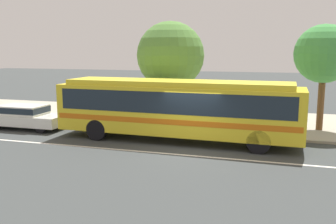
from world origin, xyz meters
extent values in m
plane|color=#383C3C|center=(0.00, 0.00, 0.00)|extent=(120.00, 120.00, 0.00)
cube|color=#A49C88|center=(0.00, 6.85, 0.06)|extent=(60.00, 8.00, 0.12)
cube|color=silver|center=(0.00, -0.80, 0.00)|extent=(56.00, 0.16, 0.01)
cube|color=gold|center=(-1.02, 1.50, 1.53)|extent=(11.51, 2.74, 2.20)
cube|color=gold|center=(-1.02, 1.50, 2.75)|extent=(10.59, 2.42, 0.24)
cube|color=#19232D|center=(-1.02, 1.50, 1.97)|extent=(10.83, 2.75, 0.97)
cube|color=#C35F0E|center=(-1.02, 1.50, 1.13)|extent=(11.28, 2.76, 0.24)
cube|color=#19232D|center=(4.66, 1.36, 1.97)|extent=(0.17, 2.17, 1.06)
cylinder|color=black|center=(2.90, 2.50, 0.50)|extent=(1.01, 0.30, 1.00)
cylinder|color=black|center=(2.85, 0.32, 0.50)|extent=(1.01, 0.30, 1.00)
cylinder|color=black|center=(-4.66, 2.68, 0.50)|extent=(1.01, 0.30, 1.00)
cylinder|color=black|center=(-4.71, 0.50, 0.50)|extent=(1.01, 0.30, 1.00)
cube|color=silver|center=(-9.63, 1.77, 0.52)|extent=(4.38, 1.80, 0.55)
cube|color=silver|center=(-9.85, 1.77, 1.04)|extent=(2.46, 1.58, 0.50)
cube|color=#19232D|center=(-9.85, 1.77, 1.06)|extent=(2.50, 1.59, 0.32)
cylinder|color=black|center=(-8.19, 2.56, 0.32)|extent=(0.64, 0.22, 0.64)
cylinder|color=black|center=(-8.19, 1.00, 0.32)|extent=(0.64, 0.22, 0.64)
cylinder|color=black|center=(-11.08, 2.55, 0.32)|extent=(0.64, 0.22, 0.64)
cylinder|color=#2F2740|center=(2.88, 4.35, 0.52)|extent=(0.14, 0.14, 0.81)
cylinder|color=#2F2740|center=(2.87, 4.19, 0.52)|extent=(0.14, 0.14, 0.81)
cylinder|color=#4F534E|center=(2.88, 4.27, 1.20)|extent=(0.37, 0.37, 0.55)
sphere|color=tan|center=(2.88, 4.27, 1.59)|extent=(0.23, 0.23, 0.23)
cylinder|color=#392739|center=(-0.88, 3.80, 0.54)|extent=(0.14, 0.14, 0.85)
cylinder|color=#392739|center=(-1.02, 3.73, 0.54)|extent=(0.14, 0.14, 0.85)
cylinder|color=#3D8E55|center=(-0.95, 3.76, 1.27)|extent=(0.45, 0.45, 0.61)
sphere|color=#B8AF92|center=(-0.95, 3.76, 1.68)|extent=(0.21, 0.21, 0.21)
cylinder|color=#746D54|center=(2.86, 3.77, 0.54)|extent=(0.14, 0.14, 0.83)
cylinder|color=#746D54|center=(2.90, 3.61, 0.54)|extent=(0.14, 0.14, 0.83)
cylinder|color=gold|center=(2.88, 3.69, 1.27)|extent=(0.41, 0.41, 0.63)
sphere|color=tan|center=(2.88, 3.69, 1.68)|extent=(0.20, 0.20, 0.20)
cylinder|color=gray|center=(3.63, 3.16, 1.35)|extent=(0.08, 0.08, 2.46)
cube|color=yellow|center=(3.63, 3.16, 2.38)|extent=(0.06, 0.44, 0.56)
cylinder|color=brown|center=(-2.46, 5.36, 1.37)|extent=(0.35, 0.35, 2.50)
sphere|color=#54873B|center=(-2.46, 5.36, 3.97)|extent=(3.85, 3.85, 3.85)
cylinder|color=brown|center=(5.68, 5.57, 1.57)|extent=(0.34, 0.34, 2.91)
sphere|color=#449546|center=(5.68, 5.57, 4.08)|extent=(3.01, 3.01, 3.01)
camera|label=1|loc=(3.56, -15.08, 4.25)|focal=39.58mm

